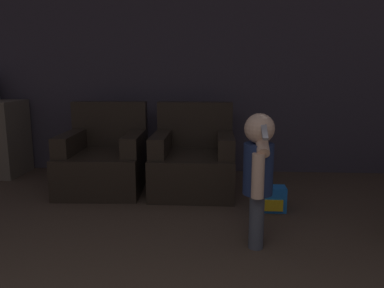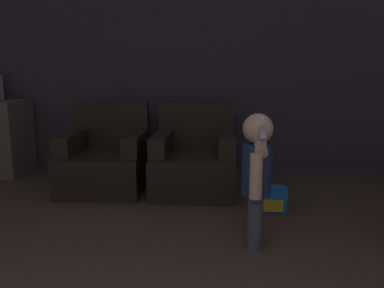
{
  "view_description": "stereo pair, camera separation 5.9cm",
  "coord_description": "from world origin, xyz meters",
  "views": [
    {
      "loc": [
        0.35,
        -0.11,
        1.2
      ],
      "look_at": [
        0.15,
        3.02,
        0.61
      ],
      "focal_mm": 35.0,
      "sensor_mm": 36.0,
      "label": 1
    },
    {
      "loc": [
        0.41,
        -0.1,
        1.2
      ],
      "look_at": [
        0.15,
        3.02,
        0.61
      ],
      "focal_mm": 35.0,
      "sensor_mm": 36.0,
      "label": 2
    }
  ],
  "objects": [
    {
      "name": "armchair_left",
      "position": [
        -0.81,
        3.69,
        0.31
      ],
      "size": [
        0.86,
        0.93,
        0.9
      ],
      "rotation": [
        0.0,
        0.0,
        0.05
      ],
      "color": "black",
      "rests_on": "ground_plane"
    },
    {
      "name": "person_toddler",
      "position": [
        0.65,
        2.41,
        0.56
      ],
      "size": [
        0.21,
        0.36,
        0.94
      ],
      "rotation": [
        0.0,
        0.0,
        -1.69
      ],
      "color": "#474C56",
      "rests_on": "ground_plane"
    },
    {
      "name": "toy_backpack",
      "position": [
        0.86,
        3.1,
        0.11
      ],
      "size": [
        0.24,
        0.17,
        0.22
      ],
      "color": "blue",
      "rests_on": "ground_plane"
    },
    {
      "name": "wall_back",
      "position": [
        0.0,
        4.5,
        1.3
      ],
      "size": [
        8.4,
        0.05,
        2.6
      ],
      "color": "#3D3842",
      "rests_on": "ground_plane"
    },
    {
      "name": "armchair_right",
      "position": [
        0.13,
        3.69,
        0.31
      ],
      "size": [
        0.82,
        0.9,
        0.9
      ],
      "rotation": [
        0.0,
        0.0,
        0.0
      ],
      "color": "black",
      "rests_on": "ground_plane"
    }
  ]
}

